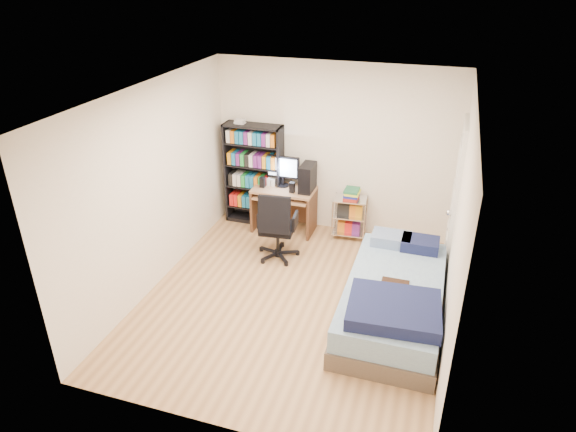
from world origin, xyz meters
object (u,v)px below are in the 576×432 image
(computer_desk, at_px, (291,192))
(bed, at_px, (394,299))
(office_chair, at_px, (277,237))
(media_shelf, at_px, (254,173))

(computer_desk, distance_m, bed, 2.50)
(computer_desk, bearing_deg, office_chair, -84.92)
(bed, bearing_deg, computer_desk, 135.56)
(computer_desk, relative_size, bed, 0.53)
(computer_desk, height_order, bed, computer_desk)
(media_shelf, xyz_separation_m, bed, (2.38, -1.83, -0.53))
(bed, bearing_deg, media_shelf, 142.44)
(computer_desk, bearing_deg, media_shelf, 170.83)
(media_shelf, distance_m, office_chair, 1.28)
(media_shelf, bearing_deg, bed, -37.56)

